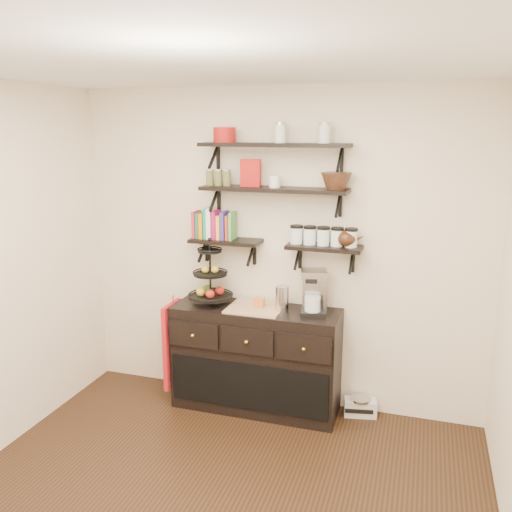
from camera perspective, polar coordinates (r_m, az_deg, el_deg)
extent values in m
cube|color=white|center=(2.84, -7.43, 20.03)|extent=(3.50, 3.50, 0.02)
cube|color=white|center=(4.59, 2.28, 0.55)|extent=(3.50, 0.02, 2.70)
cube|color=black|center=(4.35, 1.91, 11.62)|extent=(1.20, 0.27, 0.03)
cube|color=black|center=(4.63, -4.00, 10.28)|extent=(0.02, 0.03, 0.20)
cube|color=black|center=(4.36, 9.03, 9.96)|extent=(0.02, 0.03, 0.20)
cube|color=black|center=(4.37, 1.87, 7.03)|extent=(1.20, 0.27, 0.03)
cube|color=black|center=(4.66, -3.93, 5.98)|extent=(0.02, 0.03, 0.20)
cube|color=black|center=(4.39, 8.86, 5.40)|extent=(0.02, 0.03, 0.20)
cube|color=black|center=(4.58, -3.20, 1.61)|extent=(0.60, 0.25, 0.03)
cube|color=black|center=(4.78, -5.18, 0.67)|extent=(0.02, 0.03, 0.20)
cube|color=black|center=(4.64, -0.16, 0.31)|extent=(0.03, 0.03, 0.20)
cube|color=black|center=(4.36, 7.19, 0.92)|extent=(0.60, 0.25, 0.03)
cube|color=black|center=(4.53, 4.67, -0.03)|extent=(0.03, 0.03, 0.20)
cube|color=black|center=(4.46, 10.18, -0.42)|extent=(0.02, 0.03, 0.20)
cube|color=#BF203B|center=(4.66, -6.17, 3.19)|extent=(0.02, 0.15, 0.20)
cube|color=#22633D|center=(4.64, -5.80, 3.41)|extent=(0.03, 0.15, 0.24)
cube|color=orange|center=(4.63, -5.36, 3.21)|extent=(0.04, 0.15, 0.21)
cube|color=#0F8985|center=(4.61, -4.95, 3.43)|extent=(0.03, 0.15, 0.25)
cube|color=white|center=(4.60, -4.55, 3.23)|extent=(0.03, 0.15, 0.22)
cube|color=#AB105F|center=(4.59, -4.10, 3.45)|extent=(0.04, 0.15, 0.26)
cube|color=#F5A72A|center=(4.57, -3.65, 3.24)|extent=(0.03, 0.15, 0.23)
cube|color=#362E8A|center=(4.56, -3.23, 3.04)|extent=(0.03, 0.15, 0.20)
cube|color=#A13925|center=(4.55, -2.75, 3.26)|extent=(0.04, 0.15, 0.24)
cube|color=#4E9A48|center=(4.54, -2.28, 3.05)|extent=(0.03, 0.15, 0.21)
cylinder|color=silver|center=(4.39, 4.28, 2.15)|extent=(0.10, 0.10, 0.13)
cylinder|color=silver|center=(4.37, 5.68, 2.06)|extent=(0.10, 0.10, 0.13)
cylinder|color=silver|center=(4.35, 7.10, 1.97)|extent=(0.10, 0.10, 0.13)
cylinder|color=silver|center=(4.33, 8.53, 1.88)|extent=(0.10, 0.10, 0.13)
cylinder|color=silver|center=(4.32, 9.97, 1.79)|extent=(0.10, 0.10, 0.13)
cube|color=black|center=(4.69, 0.00, -10.76)|extent=(1.40, 0.45, 0.90)
cube|color=tan|center=(4.52, 0.00, -5.45)|extent=(0.45, 0.41, 0.02)
sphere|color=gold|center=(4.53, -6.69, -8.32)|extent=(0.04, 0.04, 0.04)
sphere|color=gold|center=(4.37, -1.02, -9.06)|extent=(0.04, 0.04, 0.04)
sphere|color=gold|center=(4.25, 5.03, -9.75)|extent=(0.04, 0.04, 0.04)
cylinder|color=black|center=(4.58, -4.85, -1.78)|extent=(0.02, 0.02, 0.55)
cylinder|color=black|center=(4.64, -4.80, -4.27)|extent=(0.37, 0.37, 0.01)
cylinder|color=black|center=(4.58, -4.84, -1.91)|extent=(0.29, 0.29, 0.02)
cylinder|color=black|center=(4.53, -4.89, 0.50)|extent=(0.20, 0.20, 0.02)
sphere|color=#B21914|center=(4.64, -3.85, -3.67)|extent=(0.08, 0.08, 0.08)
sphere|color=gold|center=(4.59, -5.36, -1.40)|extent=(0.07, 0.07, 0.07)
cube|color=#BC632B|center=(4.50, 0.36, -4.91)|extent=(0.08, 0.08, 0.08)
cube|color=black|center=(4.41, 6.01, -5.90)|extent=(0.24, 0.22, 0.04)
cube|color=silver|center=(4.42, 6.22, -3.74)|extent=(0.21, 0.12, 0.31)
cube|color=silver|center=(4.31, 6.11, -1.88)|extent=(0.24, 0.22, 0.06)
cylinder|color=silver|center=(4.36, 5.98, -5.01)|extent=(0.15, 0.15, 0.12)
cylinder|color=silver|center=(4.41, 2.77, -4.56)|extent=(0.11, 0.11, 0.22)
cube|color=maroon|center=(4.83, -8.76, -9.15)|extent=(0.04, 0.32, 0.74)
cube|color=silver|center=(4.81, 10.91, -15.37)|extent=(0.29, 0.18, 0.14)
cylinder|color=silver|center=(4.78, 10.95, -14.53)|extent=(0.21, 0.21, 0.02)
cube|color=black|center=(4.75, 10.80, -15.78)|extent=(0.23, 0.05, 0.04)
cube|color=#A61413|center=(4.42, -0.59, 8.73)|extent=(0.16, 0.07, 0.22)
cylinder|color=white|center=(4.36, 1.98, 7.85)|extent=(0.09, 0.09, 0.10)
cylinder|color=#A61413|center=(4.48, -3.34, 12.62)|extent=(0.18, 0.18, 0.12)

